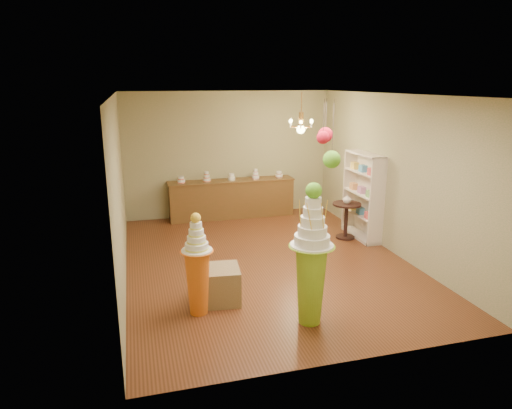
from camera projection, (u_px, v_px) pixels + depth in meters
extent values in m
plane|color=#572C17|center=(266.00, 261.00, 8.42)|extent=(6.50, 6.50, 0.00)
plane|color=silver|center=(267.00, 94.00, 7.64)|extent=(6.50, 6.50, 0.00)
cube|color=gray|center=(229.00, 154.00, 11.06)|extent=(5.00, 0.04, 3.00)
cube|color=gray|center=(351.00, 243.00, 5.00)|extent=(5.00, 0.04, 3.00)
cube|color=gray|center=(119.00, 191.00, 7.39)|extent=(0.04, 6.50, 3.00)
cube|color=gray|center=(393.00, 175.00, 8.66)|extent=(0.04, 6.50, 3.00)
cone|color=#89B828|center=(310.00, 285.00, 6.15)|extent=(0.52, 0.52, 1.11)
cylinder|color=white|center=(312.00, 245.00, 6.01)|extent=(0.71, 0.71, 0.03)
cylinder|color=white|center=(312.00, 240.00, 5.99)|extent=(0.58, 0.58, 0.13)
cylinder|color=white|center=(312.00, 231.00, 5.95)|extent=(0.47, 0.47, 0.13)
cylinder|color=white|center=(313.00, 221.00, 5.92)|extent=(0.39, 0.39, 0.13)
cylinder|color=white|center=(313.00, 212.00, 5.89)|extent=(0.32, 0.32, 0.13)
cylinder|color=white|center=(313.00, 202.00, 5.85)|extent=(0.26, 0.26, 0.13)
sphere|color=#5AAC25|center=(314.00, 191.00, 5.81)|extent=(0.21, 0.21, 0.21)
cone|color=orange|center=(198.00, 283.00, 6.42)|extent=(0.40, 0.40, 0.94)
cylinder|color=white|center=(197.00, 250.00, 6.30)|extent=(0.48, 0.48, 0.03)
cylinder|color=white|center=(197.00, 246.00, 6.28)|extent=(0.36, 0.36, 0.10)
cylinder|color=white|center=(196.00, 239.00, 6.26)|extent=(0.29, 0.29, 0.10)
cylinder|color=white|center=(196.00, 232.00, 6.23)|extent=(0.23, 0.23, 0.10)
cylinder|color=white|center=(196.00, 226.00, 6.20)|extent=(0.18, 0.18, 0.10)
sphere|color=gold|center=(196.00, 218.00, 6.18)|extent=(0.14, 0.14, 0.14)
cube|color=olive|center=(220.00, 285.00, 6.83)|extent=(0.65, 0.65, 0.53)
cube|color=brown|center=(232.00, 199.00, 11.07)|extent=(3.00, 0.50, 0.90)
cube|color=brown|center=(231.00, 181.00, 10.95)|extent=(3.04, 0.54, 0.03)
cylinder|color=white|center=(181.00, 180.00, 10.62)|extent=(0.18, 0.18, 0.16)
cylinder|color=white|center=(207.00, 177.00, 10.76)|extent=(0.18, 0.18, 0.24)
cylinder|color=white|center=(231.00, 177.00, 10.92)|extent=(0.18, 0.18, 0.16)
cylinder|color=white|center=(256.00, 174.00, 11.07)|extent=(0.18, 0.18, 0.24)
cylinder|color=white|center=(279.00, 174.00, 11.23)|extent=(0.18, 0.18, 0.16)
cube|color=silver|center=(369.00, 195.00, 9.56)|extent=(0.04, 1.20, 1.80)
cube|color=silver|center=(361.00, 214.00, 9.62)|extent=(0.30, 1.14, 0.03)
cube|color=silver|center=(362.00, 194.00, 9.51)|extent=(0.30, 1.14, 0.03)
cube|color=silver|center=(364.00, 172.00, 9.39)|extent=(0.30, 1.14, 0.03)
cylinder|color=black|center=(345.00, 237.00, 9.68)|extent=(0.51, 0.51, 0.04)
cylinder|color=black|center=(346.00, 221.00, 9.58)|extent=(0.10, 0.10, 0.74)
cylinder|color=black|center=(347.00, 204.00, 9.49)|extent=(0.76, 0.76, 0.04)
imported|color=silver|center=(347.00, 199.00, 9.46)|extent=(0.23, 0.23, 0.19)
cylinder|color=#42372F|center=(326.00, 117.00, 5.98)|extent=(0.01, 0.01, 0.47)
sphere|color=#B01224|center=(325.00, 135.00, 6.04)|extent=(0.20, 0.20, 0.20)
cylinder|color=#42372F|center=(333.00, 130.00, 5.78)|extent=(0.01, 0.01, 0.76)
sphere|color=#5AAC25|center=(332.00, 159.00, 5.88)|extent=(0.23, 0.23, 0.23)
cylinder|color=#42372F|center=(324.00, 118.00, 5.79)|extent=(0.01, 0.01, 0.49)
sphere|color=#B01224|center=(323.00, 138.00, 5.85)|extent=(0.17, 0.17, 0.17)
cylinder|color=#C48B45|center=(301.00, 105.00, 9.33)|extent=(0.02, 0.02, 0.50)
cylinder|color=#C48B45|center=(301.00, 120.00, 9.41)|extent=(0.10, 0.10, 0.30)
sphere|color=#FFEE8C|center=(301.00, 129.00, 9.46)|extent=(0.18, 0.18, 0.18)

